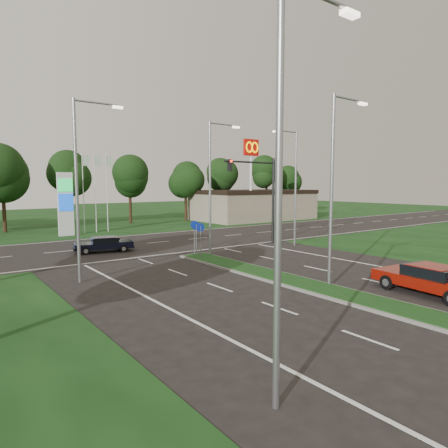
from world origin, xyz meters
TOP-DOWN VIEW (x-y plane):
  - verge_far at (0.00, 55.00)m, footprint 160.00×50.00m
  - cross_road at (0.00, 24.00)m, footprint 160.00×12.00m
  - median_kerb at (0.00, 4.00)m, footprint 2.00×26.00m
  - commercial_building at (22.00, 36.00)m, footprint 16.00×9.00m
  - streetlight_median_near at (1.00, 6.00)m, footprint 2.53×0.22m
  - streetlight_median_far at (1.00, 16.00)m, footprint 2.53×0.22m
  - streetlight_left_near at (-8.30, 0.00)m, footprint 2.53×0.22m
  - streetlight_left_far at (-8.30, 14.00)m, footprint 2.53×0.22m
  - streetlight_right_far at (8.80, 16.00)m, footprint 2.53×0.22m
  - traffic_signal at (7.19, 18.00)m, footprint 5.10×0.42m
  - median_signs at (0.00, 16.40)m, footprint 1.16×1.76m
  - gas_pylon at (-3.79, 33.05)m, footprint 5.80×1.26m
  - mcdonalds_sign at (18.00, 31.97)m, footprint 2.20×0.47m
  - treeline_far at (0.10, 39.93)m, footprint 6.00×6.00m
  - red_sedan at (3.28, 2.41)m, footprint 2.54×5.02m
  - navy_sedan at (-4.36, 22.03)m, footprint 4.28×2.49m

SIDE VIEW (x-z plane):
  - verge_far at x=0.00m, z-range -0.01..0.01m
  - cross_road at x=0.00m, z-range -0.01..0.01m
  - median_kerb at x=0.00m, z-range 0.00..0.12m
  - navy_sedan at x=-4.36m, z-range 0.04..1.15m
  - red_sedan at x=3.28m, z-range 0.05..1.37m
  - median_signs at x=0.00m, z-range 0.52..2.90m
  - commercial_building at x=22.00m, z-range 0.00..4.00m
  - gas_pylon at x=-3.79m, z-range -0.80..7.20m
  - traffic_signal at x=7.19m, z-range 1.15..8.15m
  - streetlight_median_near at x=1.00m, z-range 0.58..9.58m
  - streetlight_median_far at x=1.00m, z-range 0.58..9.58m
  - streetlight_left_near at x=-8.30m, z-range 0.58..9.58m
  - streetlight_left_far at x=-8.30m, z-range 0.58..9.58m
  - streetlight_right_far at x=8.80m, z-range 0.58..9.58m
  - treeline_far at x=0.10m, z-range 1.88..11.78m
  - mcdonalds_sign at x=18.00m, z-range 2.79..13.19m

